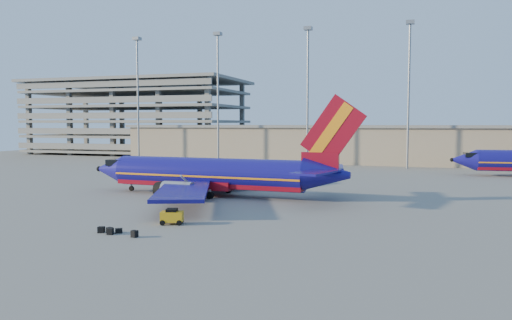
{
  "coord_description": "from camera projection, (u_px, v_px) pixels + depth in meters",
  "views": [
    {
      "loc": [
        16.86,
        -55.97,
        8.81
      ],
      "look_at": [
        -3.51,
        6.77,
        4.0
      ],
      "focal_mm": 35.0,
      "sensor_mm": 36.0,
      "label": 1
    }
  ],
  "objects": [
    {
      "name": "luggage_pile",
      "position": [
        115.0,
        231.0,
        39.78
      ],
      "size": [
        4.04,
        1.51,
        0.54
      ],
      "color": "black",
      "rests_on": "ground"
    },
    {
      "name": "terminal_building",
      "position": [
        385.0,
        144.0,
        110.55
      ],
      "size": [
        122.0,
        16.0,
        8.5
      ],
      "color": "gray",
      "rests_on": "ground"
    },
    {
      "name": "parking_garage",
      "position": [
        138.0,
        114.0,
        147.41
      ],
      "size": [
        62.0,
        32.0,
        21.4
      ],
      "color": "slate",
      "rests_on": "ground"
    },
    {
      "name": "baggage_tug",
      "position": [
        172.0,
        216.0,
        43.64
      ],
      "size": [
        2.19,
        1.68,
        1.39
      ],
      "rotation": [
        0.0,
        0.0,
        0.29
      ],
      "color": "gold",
      "rests_on": "ground"
    },
    {
      "name": "aircraft_main",
      "position": [
        214.0,
        175.0,
        61.03
      ],
      "size": [
        35.74,
        34.35,
        12.1
      ],
      "rotation": [
        0.0,
        0.0,
        -0.05
      ],
      "color": "navy",
      "rests_on": "ground"
    },
    {
      "name": "ground",
      "position": [
        267.0,
        198.0,
        58.92
      ],
      "size": [
        220.0,
        220.0,
        0.0
      ],
      "primitive_type": "plane",
      "color": "slate",
      "rests_on": "ground"
    },
    {
      "name": "light_mast_row",
      "position": [
        357.0,
        80.0,
        99.75
      ],
      "size": [
        101.6,
        1.6,
        28.65
      ],
      "color": "gray",
      "rests_on": "ground"
    }
  ]
}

